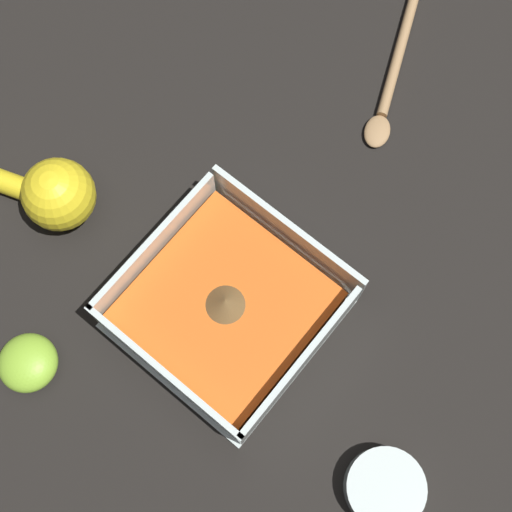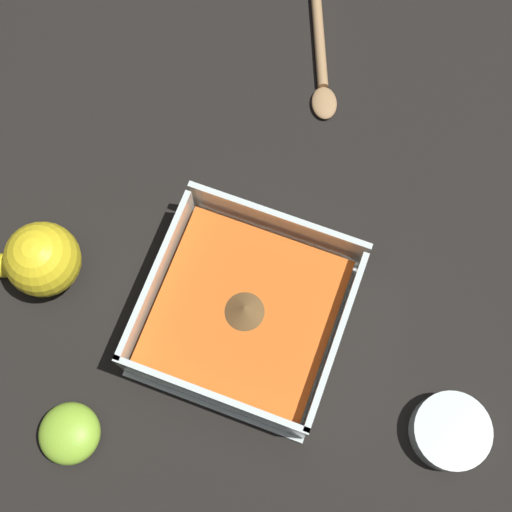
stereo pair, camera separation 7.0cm
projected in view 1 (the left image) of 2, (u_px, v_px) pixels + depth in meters
ground_plane at (237, 322)px, 0.72m from camera, size 4.00×4.00×0.00m
square_dish at (229, 306)px, 0.70m from camera, size 0.19×0.19×0.07m
spice_bowl at (384, 488)px, 0.66m from camera, size 0.07×0.07×0.03m
lemon_squeezer at (48, 192)px, 0.72m from camera, size 0.19×0.10×0.07m
lemon_half at (28, 363)px, 0.69m from camera, size 0.06×0.06×0.03m
wooden_spoon at (394, 71)px, 0.80m from camera, size 0.10×0.21×0.01m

